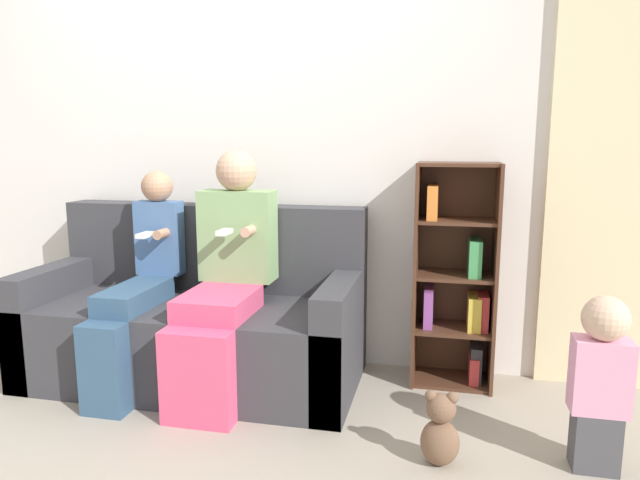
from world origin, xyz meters
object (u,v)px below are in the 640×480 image
bookshelf (457,281)px  teddy_bear (440,431)px  toddler_standing (600,378)px  couch (197,322)px  adult_seated (226,269)px  child_seated (138,281)px

bookshelf → teddy_bear: bookshelf is taller
toddler_standing → bookshelf: (-0.55, 0.77, 0.18)m
couch → adult_seated: (0.23, -0.13, 0.34)m
child_seated → bookshelf: size_ratio=0.96×
couch → child_seated: child_seated is taller
teddy_bear → toddler_standing: bearing=10.2°
child_seated → toddler_standing: child_seated is taller
adult_seated → child_seated: bearing=-175.9°
toddler_standing → bookshelf: 0.96m
adult_seated → toddler_standing: 1.77m
toddler_standing → adult_seated: bearing=167.6°
adult_seated → teddy_bear: size_ratio=3.95×
child_seated → toddler_standing: size_ratio=1.59×
adult_seated → teddy_bear: bearing=-23.7°
adult_seated → couch: bearing=151.0°
child_seated → bookshelf: bearing=14.5°
toddler_standing → bookshelf: size_ratio=0.60×
child_seated → teddy_bear: 1.70m
couch → toddler_standing: size_ratio=2.49×
couch → bookshelf: (1.40, 0.26, 0.25)m
child_seated → toddler_standing: (2.19, -0.34, -0.19)m
bookshelf → teddy_bear: (-0.06, -0.88, -0.42)m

